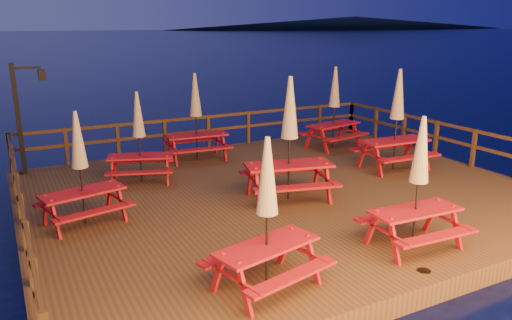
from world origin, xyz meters
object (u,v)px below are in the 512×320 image
Objects in this scene: lamp_post at (24,108)px; picnic_table_0 at (418,181)px; picnic_table_2 at (267,212)px; picnic_table_1 at (139,136)px.

picnic_table_0 is at bearing -54.78° from lamp_post.
lamp_post reaches higher than picnic_table_2.
lamp_post is at bearing 158.00° from picnic_table_1.
picnic_table_2 is (-3.11, -0.04, -0.01)m from picnic_table_0.
picnic_table_0 is at bearing -41.61° from picnic_table_1.
picnic_table_0 is 1.01× the size of picnic_table_2.
picnic_table_1 is at bearing 79.73° from picnic_table_2.
picnic_table_2 is (0.30, -6.20, 0.04)m from picnic_table_1.
picnic_table_1 is (2.49, -2.20, -0.57)m from lamp_post.
picnic_table_1 is at bearing 121.81° from picnic_table_0.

